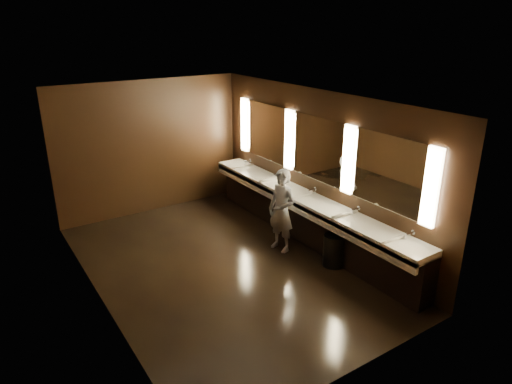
# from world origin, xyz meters

# --- Properties ---
(floor) EXTENTS (6.00, 6.00, 0.00)m
(floor) POSITION_xyz_m (0.00, 0.00, 0.00)
(floor) COLOR black
(floor) RESTS_ON ground
(ceiling) EXTENTS (4.00, 6.00, 0.02)m
(ceiling) POSITION_xyz_m (0.00, 0.00, 2.80)
(ceiling) COLOR #2D2D2B
(ceiling) RESTS_ON wall_back
(wall_back) EXTENTS (4.00, 0.02, 2.80)m
(wall_back) POSITION_xyz_m (0.00, 3.00, 1.40)
(wall_back) COLOR black
(wall_back) RESTS_ON floor
(wall_front) EXTENTS (4.00, 0.02, 2.80)m
(wall_front) POSITION_xyz_m (0.00, -3.00, 1.40)
(wall_front) COLOR black
(wall_front) RESTS_ON floor
(wall_left) EXTENTS (0.02, 6.00, 2.80)m
(wall_left) POSITION_xyz_m (-2.00, 0.00, 1.40)
(wall_left) COLOR black
(wall_left) RESTS_ON floor
(wall_right) EXTENTS (0.02, 6.00, 2.80)m
(wall_right) POSITION_xyz_m (2.00, 0.00, 1.40)
(wall_right) COLOR black
(wall_right) RESTS_ON floor
(sink_counter) EXTENTS (0.55, 5.40, 1.01)m
(sink_counter) POSITION_xyz_m (1.79, 0.00, 0.50)
(sink_counter) COLOR black
(sink_counter) RESTS_ON floor
(mirror_band) EXTENTS (0.06, 5.03, 1.15)m
(mirror_band) POSITION_xyz_m (1.98, -0.00, 1.75)
(mirror_band) COLOR #FFEAB4
(mirror_band) RESTS_ON wall_right
(person) EXTENTS (0.46, 0.61, 1.51)m
(person) POSITION_xyz_m (1.19, -0.04, 0.76)
(person) COLOR #7B91B8
(person) RESTS_ON floor
(trash_bin) EXTENTS (0.46, 0.46, 0.56)m
(trash_bin) POSITION_xyz_m (1.58, -1.00, 0.28)
(trash_bin) COLOR black
(trash_bin) RESTS_ON floor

